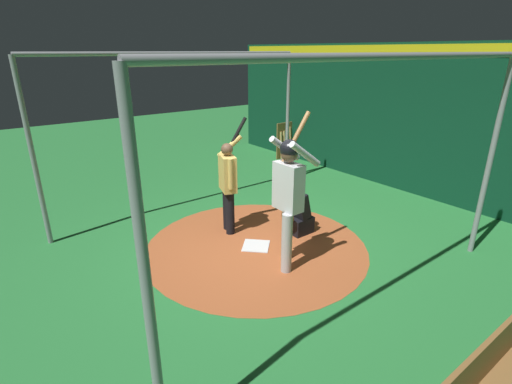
# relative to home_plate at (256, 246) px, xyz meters

# --- Properties ---
(ground_plane) EXTENTS (27.92, 27.92, 0.00)m
(ground_plane) POSITION_rel_home_plate_xyz_m (0.00, 0.00, -0.01)
(ground_plane) COLOR #287A38
(dirt_circle) EXTENTS (3.58, 3.58, 0.01)m
(dirt_circle) POSITION_rel_home_plate_xyz_m (0.00, 0.00, -0.01)
(dirt_circle) COLOR #AD562D
(dirt_circle) RESTS_ON ground
(home_plate) EXTENTS (0.59, 0.59, 0.01)m
(home_plate) POSITION_rel_home_plate_xyz_m (0.00, 0.00, 0.00)
(home_plate) COLOR white
(home_plate) RESTS_ON dirt_circle
(batter) EXTENTS (0.68, 0.49, 2.22)m
(batter) POSITION_rel_home_plate_xyz_m (-0.03, 0.71, 1.16)
(batter) COLOR #BCBCC0
(batter) RESTS_ON ground
(catcher) EXTENTS (0.58, 0.40, 0.96)m
(catcher) POSITION_rel_home_plate_xyz_m (-0.88, 0.03, 0.36)
(catcher) COLOR black
(catcher) RESTS_ON ground
(visitor) EXTENTS (0.64, 0.51, 1.96)m
(visitor) POSITION_rel_home_plate_xyz_m (0.01, -0.75, 0.90)
(visitor) COLOR black
(visitor) RESTS_ON ground
(back_wall) EXTENTS (0.22, 11.92, 3.17)m
(back_wall) POSITION_rel_home_plate_xyz_m (-4.37, 0.00, 1.59)
(back_wall) COLOR #0C3D26
(back_wall) RESTS_ON ground
(cage_frame) EXTENTS (5.33, 4.49, 2.99)m
(cage_frame) POSITION_rel_home_plate_xyz_m (0.00, 0.00, 2.06)
(cage_frame) COLOR gray
(cage_frame) RESTS_ON ground
(bat_rack) EXTENTS (0.82, 0.19, 1.05)m
(bat_rack) POSITION_rel_home_plate_xyz_m (-4.12, -3.80, 0.48)
(bat_rack) COLOR olive
(bat_rack) RESTS_ON ground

